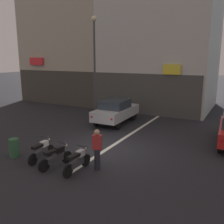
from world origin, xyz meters
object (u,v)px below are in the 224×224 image
(motorcycle_silver_row_centre, at_px, (77,161))
(trash_bin, at_px, (14,148))
(motorcycle_black_row_left_mid, at_px, (56,157))
(motorcycle_white_row_leftmost, at_px, (42,150))
(person_by_motorcycles, at_px, (97,149))
(car_silver_crossing_near, at_px, (116,111))
(street_lamp, at_px, (95,59))

(motorcycle_silver_row_centre, bearing_deg, trash_bin, -177.60)
(motorcycle_black_row_left_mid, relative_size, trash_bin, 1.94)
(motorcycle_white_row_leftmost, bearing_deg, trash_bin, -168.01)
(motorcycle_black_row_left_mid, bearing_deg, person_by_motorcycles, 21.53)
(car_silver_crossing_near, distance_m, person_by_motorcycles, 7.26)
(motorcycle_black_row_left_mid, bearing_deg, car_silver_crossing_near, 98.55)
(motorcycle_white_row_leftmost, height_order, trash_bin, motorcycle_white_row_leftmost)
(motorcycle_silver_row_centre, bearing_deg, motorcycle_white_row_leftmost, 175.75)
(car_silver_crossing_near, relative_size, motorcycle_silver_row_centre, 2.48)
(motorcycle_black_row_left_mid, xyz_separation_m, motorcycle_silver_row_centre, (1.01, 0.09, 0.00))
(street_lamp, distance_m, trash_bin, 8.55)
(trash_bin, bearing_deg, street_lamp, 93.56)
(person_by_motorcycles, bearing_deg, street_lamp, 122.86)
(car_silver_crossing_near, height_order, motorcycle_white_row_leftmost, car_silver_crossing_near)
(motorcycle_black_row_left_mid, distance_m, person_by_motorcycles, 1.75)
(car_silver_crossing_near, relative_size, person_by_motorcycles, 2.48)
(motorcycle_white_row_leftmost, height_order, person_by_motorcycles, person_by_motorcycles)
(motorcycle_black_row_left_mid, bearing_deg, motorcycle_white_row_leftmost, 166.77)
(street_lamp, relative_size, motorcycle_silver_row_centre, 4.27)
(motorcycle_silver_row_centre, bearing_deg, street_lamp, 117.56)
(motorcycle_silver_row_centre, distance_m, trash_bin, 3.42)
(car_silver_crossing_near, distance_m, trash_bin, 7.55)
(motorcycle_silver_row_centre, xyz_separation_m, trash_bin, (-3.42, -0.14, -0.03))
(car_silver_crossing_near, relative_size, street_lamp, 0.58)
(motorcycle_silver_row_centre, relative_size, trash_bin, 1.97)
(motorcycle_silver_row_centre, bearing_deg, person_by_motorcycles, 42.98)
(street_lamp, distance_m, motorcycle_white_row_leftmost, 8.47)
(motorcycle_white_row_leftmost, distance_m, motorcycle_silver_row_centre, 2.04)
(street_lamp, xyz_separation_m, motorcycle_silver_row_centre, (3.89, -7.45, -3.86))
(street_lamp, relative_size, motorcycle_white_row_leftmost, 4.28)
(car_silver_crossing_near, bearing_deg, person_by_motorcycles, -68.19)
(motorcycle_silver_row_centre, distance_m, person_by_motorcycles, 0.88)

